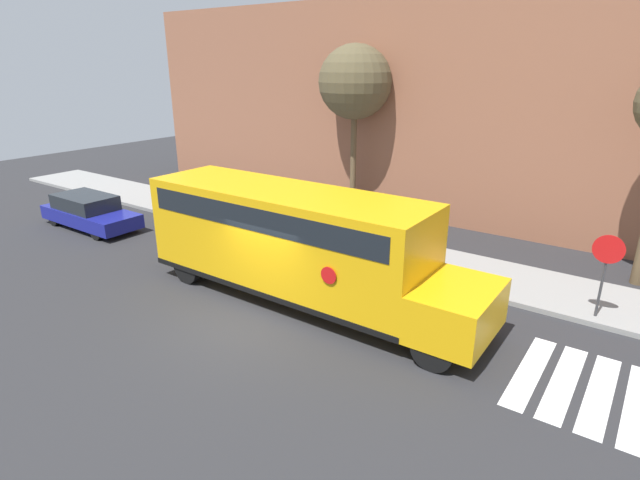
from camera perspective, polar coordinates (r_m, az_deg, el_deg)
ground_plane at (r=13.64m, az=-8.23°, el=-9.23°), size 60.00×60.00×0.00m
sidewalk_strip at (r=18.39m, az=5.70°, el=-1.03°), size 44.00×3.00×0.15m
building_backdrop at (r=23.19m, az=14.37°, el=14.19°), size 32.00×4.00×9.13m
crosswalk_stripes at (r=12.40m, az=32.61°, el=-15.69°), size 4.70×3.20×0.01m
school_bus at (r=14.10m, az=-2.90°, el=0.13°), size 10.30×2.57×3.21m
parked_car at (r=22.88m, az=-24.88°, el=2.96°), size 4.75×1.74×1.36m
stop_sign at (r=14.78m, az=29.84°, el=-2.45°), size 0.76×0.10×2.44m
tree_near_sidewalk at (r=21.96m, az=4.02°, el=17.48°), size 3.09×3.09×7.30m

